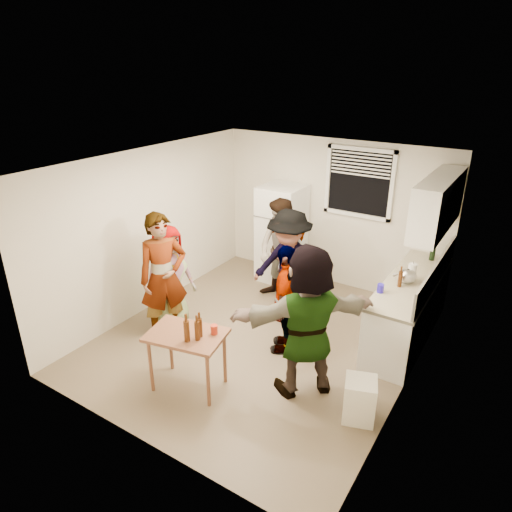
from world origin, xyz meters
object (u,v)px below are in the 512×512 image
Objects in this scene: kettle at (406,283)px; red_cup at (214,334)px; guest_black at (285,348)px; blue_cup at (380,292)px; wine_bottle at (431,260)px; guest_stripe at (169,334)px; guest_orange at (304,388)px; guest_back_left at (280,300)px; trash_bin at (360,399)px; guest_grey at (173,325)px; beer_bottle_counter at (399,286)px; refrigerator at (281,234)px; guest_back_right at (287,321)px; beer_bottle_table at (187,341)px; serving_table at (190,386)px.

kettle reaches higher than red_cup.
blue_cup is at bearing 100.69° from guest_black.
guest_stripe is (-2.94, -2.61, -0.90)m from wine_bottle.
wine_bottle is 0.17× the size of guest_orange.
guest_back_left is 0.92× the size of guest_orange.
trash_bin reaches higher than guest_grey.
kettle is 2.26× the size of blue_cup.
beer_bottle_counter reaches higher than guest_black.
refrigerator reaches higher than wine_bottle.
guest_grey is at bearing -168.79° from kettle.
blue_cup reaches higher than trash_bin.
refrigerator is at bearing 105.37° from red_cup.
red_cup is at bearing -165.84° from trash_bin.
blue_cup reaches higher than guest_grey.
red_cup is (-1.57, -2.18, -0.16)m from kettle.
guest_stripe is at bearing 157.27° from red_cup.
guest_back_right is at bearing -40.96° from guest_back_left.
guest_back_right is 1.53m from guest_orange.
beer_bottle_counter is 0.13× the size of guest_back_left.
refrigerator is at bearing 130.32° from guest_back_left.
guest_black is at bearing -143.91° from beer_bottle_counter.
guest_orange is (-0.72, 0.12, -0.25)m from trash_bin.
wine_bottle is 2.34m from guest_back_right.
guest_black is at bearing -89.89° from guest_orange.
beer_bottle_table is 0.15× the size of guest_back_left.
guest_black is (0.31, -0.63, 0.00)m from guest_back_right.
guest_orange is (-0.75, -2.61, -0.90)m from wine_bottle.
beer_bottle_table is at bearing -92.38° from guest_back_right.
beer_bottle_counter is (-0.05, -0.17, 0.00)m from kettle.
guest_black is 0.82× the size of guest_orange.
beer_bottle_counter is 2.15m from guest_back_left.
serving_table is at bearing -76.13° from guest_back_left.
blue_cup is (-0.31, -1.42, 0.00)m from wine_bottle.
guest_black is at bearing -63.31° from guest_grey.
red_cup is at bearing -127.01° from beer_bottle_counter.
guest_back_right is (-1.66, -1.38, -0.90)m from wine_bottle.
serving_table is 2.47m from guest_back_left.
serving_table is 0.81m from red_cup.
guest_orange is (1.75, -2.49, -0.85)m from refrigerator.
guest_stripe is 1.20× the size of guest_black.
blue_cup reaches higher than guest_black.
trash_bin reaches higher than guest_back_right.
trash_bin is 0.78m from guest_orange.
guest_stripe is at bearing -151.96° from beer_bottle_counter.
beer_bottle_counter is at bearing -23.25° from refrigerator.
wine_bottle is 1.45m from blue_cup.
guest_back_left reaches higher than guest_black.
guest_grey is 0.24m from guest_stripe.
guest_back_left is at bearing 130.72° from guest_back_right.
kettle is 2.36× the size of red_cup.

